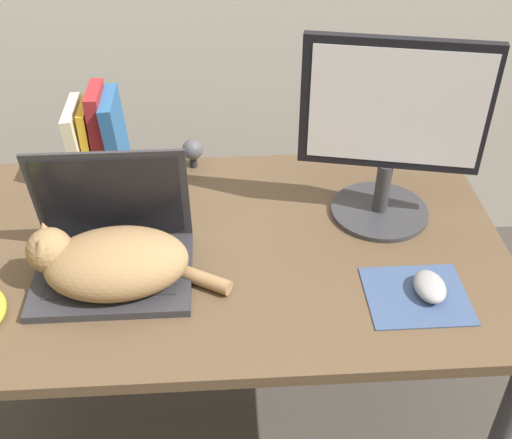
# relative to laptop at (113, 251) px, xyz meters

# --- Properties ---
(desk) EXTENTS (1.29, 0.76, 0.72)m
(desk) POSITION_rel_laptop_xyz_m (0.23, 0.06, -0.12)
(desk) COLOR brown
(desk) RESTS_ON ground_plane
(laptop) EXTENTS (0.33, 0.25, 0.27)m
(laptop) POSITION_rel_laptop_xyz_m (0.00, 0.00, 0.00)
(laptop) COLOR #2D2D33
(laptop) RESTS_ON desk
(cat) EXTENTS (0.42, 0.21, 0.14)m
(cat) POSITION_rel_laptop_xyz_m (0.00, -0.05, 0.01)
(cat) COLOR #99754C
(cat) RESTS_ON desk
(external_monitor) EXTENTS (0.40, 0.23, 0.44)m
(external_monitor) POSITION_rel_laptop_xyz_m (0.62, 0.16, 0.18)
(external_monitor) COLOR #333338
(external_monitor) RESTS_ON desk
(mousepad) EXTENTS (0.21, 0.18, 0.00)m
(mousepad) POSITION_rel_laptop_xyz_m (0.63, -0.13, -0.05)
(mousepad) COLOR #384C75
(mousepad) RESTS_ON desk
(computer_mouse) EXTENTS (0.06, 0.10, 0.04)m
(computer_mouse) POSITION_rel_laptop_xyz_m (0.66, -0.12, -0.03)
(computer_mouse) COLOR #99999E
(computer_mouse) RESTS_ON mousepad
(book_row) EXTENTS (0.13, 0.16, 0.25)m
(book_row) POSITION_rel_laptop_xyz_m (-0.07, 0.36, 0.06)
(book_row) COLOR beige
(book_row) RESTS_ON desk
(webcam) EXTENTS (0.06, 0.06, 0.08)m
(webcam) POSITION_rel_laptop_xyz_m (0.16, 0.40, 0.00)
(webcam) COLOR #232328
(webcam) RESTS_ON desk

